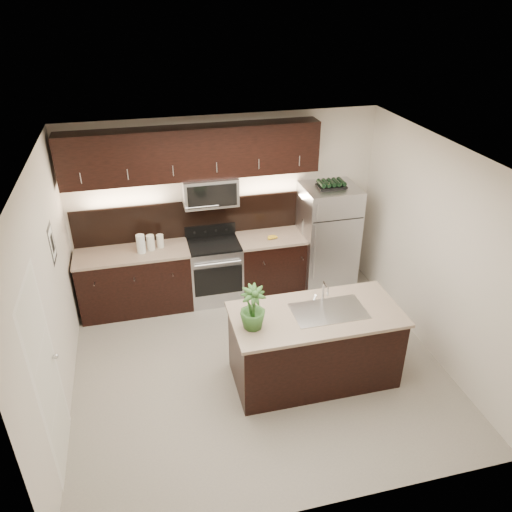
{
  "coord_description": "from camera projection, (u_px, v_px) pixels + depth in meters",
  "views": [
    {
      "loc": [
        -1.19,
        -4.69,
        4.26
      ],
      "look_at": [
        0.1,
        0.55,
        1.28
      ],
      "focal_mm": 35.0,
      "sensor_mm": 36.0,
      "label": 1
    }
  ],
  "objects": [
    {
      "name": "room_walls",
      "position": [
        250.0,
        250.0,
        5.42
      ],
      "size": [
        4.52,
        4.02,
        2.71
      ],
      "color": "beige",
      "rests_on": "ground"
    },
    {
      "name": "ground",
      "position": [
        259.0,
        366.0,
        6.3
      ],
      "size": [
        4.5,
        4.5,
        0.0
      ],
      "primitive_type": "plane",
      "color": "gray",
      "rests_on": "ground"
    },
    {
      "name": "bananas",
      "position": [
        269.0,
        238.0,
        7.32
      ],
      "size": [
        0.18,
        0.15,
        0.05
      ],
      "primitive_type": "ellipsoid",
      "rotation": [
        0.0,
        0.0,
        0.15
      ],
      "color": "gold",
      "rests_on": "counter_run"
    },
    {
      "name": "french_press",
      "position": [
        306.0,
        227.0,
        7.42
      ],
      "size": [
        0.11,
        0.11,
        0.33
      ],
      "rotation": [
        0.0,
        0.0,
        -0.17
      ],
      "color": "silver",
      "rests_on": "counter_run"
    },
    {
      "name": "upper_fixtures",
      "position": [
        195.0,
        161.0,
        6.74
      ],
      "size": [
        3.49,
        0.4,
        1.66
      ],
      "color": "black",
      "rests_on": "counter_run"
    },
    {
      "name": "canisters",
      "position": [
        148.0,
        243.0,
        6.97
      ],
      "size": [
        0.38,
        0.21,
        0.27
      ],
      "rotation": [
        0.0,
        0.0,
        0.37
      ],
      "color": "silver",
      "rests_on": "counter_run"
    },
    {
      "name": "plant",
      "position": [
        253.0,
        308.0,
        5.34
      ],
      "size": [
        0.32,
        0.32,
        0.51
      ],
      "primitive_type": "imported",
      "rotation": [
        0.0,
        0.0,
        0.15
      ],
      "color": "#2B5221",
      "rests_on": "island"
    },
    {
      "name": "counter_run",
      "position": [
        201.0,
        272.0,
        7.41
      ],
      "size": [
        3.51,
        0.65,
        0.94
      ],
      "color": "black",
      "rests_on": "ground"
    },
    {
      "name": "refrigerator",
      "position": [
        327.0,
        238.0,
        7.6
      ],
      "size": [
        0.8,
        0.72,
        1.66
      ],
      "primitive_type": "cube",
      "color": "#B2B2B7",
      "rests_on": "ground"
    },
    {
      "name": "wine_rack",
      "position": [
        331.0,
        184.0,
        7.17
      ],
      "size": [
        0.41,
        0.25,
        0.1
      ],
      "color": "black",
      "rests_on": "refrigerator"
    },
    {
      "name": "sink_faucet",
      "position": [
        329.0,
        309.0,
        5.73
      ],
      "size": [
        0.84,
        0.5,
        0.28
      ],
      "color": "silver",
      "rests_on": "island"
    },
    {
      "name": "island",
      "position": [
        314.0,
        345.0,
        5.92
      ],
      "size": [
        1.96,
        0.96,
        0.94
      ],
      "color": "black",
      "rests_on": "ground"
    }
  ]
}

